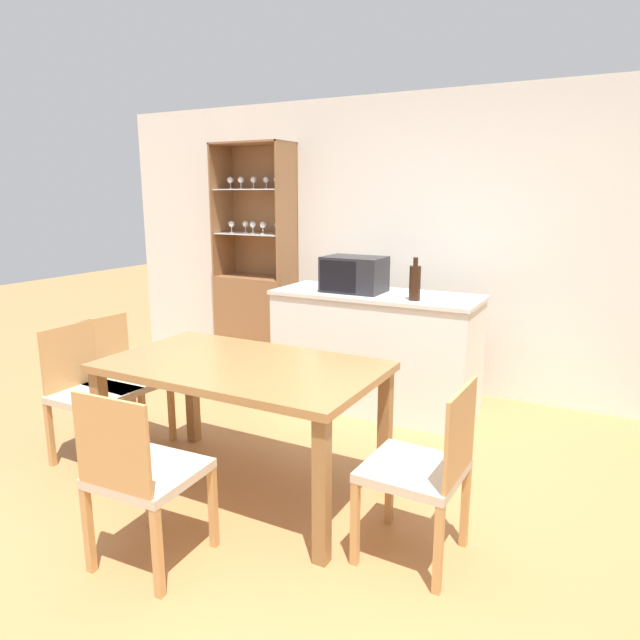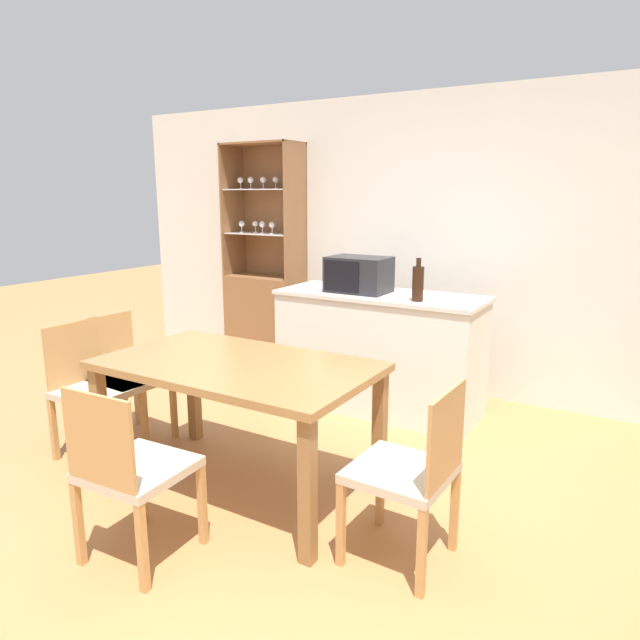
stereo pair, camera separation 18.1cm
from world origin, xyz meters
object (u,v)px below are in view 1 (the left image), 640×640
object	(u,v)px
dining_chair_head_near	(143,475)
wine_bottle	(415,282)
dining_chair_side_left_near	(89,392)
display_cabinet	(257,304)
dining_table	(242,379)
microwave	(354,274)
dining_chair_side_right_near	(423,470)
dining_chair_side_left_far	(122,380)

from	to	relation	value
dining_chair_head_near	wine_bottle	world-z (taller)	wine_bottle
dining_chair_side_left_near	display_cabinet	bearing A→B (deg)	-174.14
display_cabinet	dining_chair_head_near	xyz separation A→B (m)	(1.36, -2.91, -0.17)
dining_table	wine_bottle	size ratio (longest dim) A/B	4.94
dining_table	microwave	size ratio (longest dim) A/B	3.28
display_cabinet	dining_chair_side_right_near	world-z (taller)	display_cabinet
dining_chair_side_left_far	dining_chair_side_right_near	bearing A→B (deg)	86.86
dining_table	dining_chair_side_left_far	world-z (taller)	dining_chair_side_left_far
dining_table	dining_chair_head_near	size ratio (longest dim) A/B	1.76
dining_chair_side_left_far	dining_chair_side_left_near	distance (m)	0.27
dining_chair_side_left_far	dining_chair_side_right_near	distance (m)	2.25
dining_chair_head_near	dining_chair_side_right_near	bearing A→B (deg)	27.31
display_cabinet	dining_chair_head_near	world-z (taller)	display_cabinet
dining_chair_side_right_near	microwave	bearing A→B (deg)	35.96
dining_chair_side_left_near	dining_chair_side_right_near	xyz separation A→B (m)	(2.23, -0.00, 0.00)
display_cabinet	dining_chair_side_right_near	bearing A→B (deg)	-42.46
dining_chair_side_left_far	wine_bottle	distance (m)	2.18
dining_table	dining_chair_side_right_near	xyz separation A→B (m)	(1.12, -0.14, -0.22)
dining_table	dining_chair_head_near	bearing A→B (deg)	-89.82
display_cabinet	dining_chair_side_right_near	size ratio (longest dim) A/B	2.47
display_cabinet	microwave	world-z (taller)	display_cabinet
dining_chair_side_left_far	microwave	bearing A→B (deg)	146.86
dining_chair_side_left_near	dining_table	bearing A→B (deg)	96.78
dining_chair_side_left_near	wine_bottle	bearing A→B (deg)	133.93
dining_table	dining_chair_side_right_near	distance (m)	1.15
dining_table	display_cabinet	bearing A→B (deg)	122.52
dining_table	dining_chair_side_left_far	xyz separation A→B (m)	(-1.12, 0.14, -0.22)
dining_table	dining_chair_side_left_near	world-z (taller)	dining_chair_side_left_near
dining_chair_side_right_near	wine_bottle	xyz separation A→B (m)	(-0.60, 1.58, 0.62)
microwave	dining_table	bearing A→B (deg)	-88.77
dining_chair_head_near	microwave	world-z (taller)	microwave
dining_chair_head_near	wine_bottle	distance (m)	2.37
dining_chair_side_right_near	display_cabinet	bearing A→B (deg)	49.58
dining_table	dining_chair_side_left_far	size ratio (longest dim) A/B	1.76
dining_chair_head_near	dining_chair_side_left_far	bearing A→B (deg)	137.38
display_cabinet	dining_chair_side_left_near	bearing A→B (deg)	-84.01
dining_chair_side_left_far	wine_bottle	bearing A→B (deg)	132.54
display_cabinet	dining_chair_side_left_near	world-z (taller)	display_cabinet
dining_chair_side_left_near	dining_chair_side_right_near	world-z (taller)	same
dining_table	microwave	distance (m)	1.62
dining_table	wine_bottle	distance (m)	1.58
display_cabinet	dining_chair_head_near	bearing A→B (deg)	-65.02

